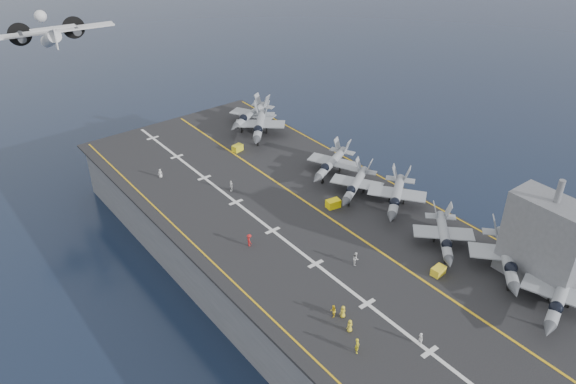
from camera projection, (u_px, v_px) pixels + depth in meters
ground at (303, 270)px, 92.17m from camera, size 500.00×500.00×0.00m
hull at (303, 245)px, 89.57m from camera, size 36.00×90.00×10.00m
flight_deck at (304, 218)px, 86.87m from camera, size 38.00×92.00×0.40m
foul_line at (319, 210)px, 88.32m from camera, size 0.35×90.00×0.02m
landing_centerline at (273, 231)px, 83.62m from camera, size 0.50×90.00×0.02m
deck_edge_port at (209, 258)px, 77.88m from camera, size 0.25×90.00×0.02m
deck_edge_stbd at (387, 180)px, 96.41m from camera, size 0.25×90.00×0.02m
island_superstructure at (548, 232)px, 70.40m from camera, size 5.00×10.00×15.00m
fighter_jet_0 at (560, 295)px, 67.86m from camera, size 16.10×13.27×4.80m
fighter_jet_1 at (507, 255)px, 74.44m from camera, size 17.13×16.79×5.00m
fighter_jet_2 at (444, 234)px, 79.00m from camera, size 15.04×15.05×4.43m
fighter_jet_3 at (397, 195)px, 87.91m from camera, size 16.41×15.42×4.75m
fighter_jet_4 at (356, 184)px, 91.14m from camera, size 15.24×13.73×4.41m
fighter_jet_5 at (331, 162)px, 97.25m from camera, size 15.67×13.59×4.57m
fighter_jet_7 at (260, 124)px, 110.05m from camera, size 17.13×17.70×5.15m
fighter_jet_8 at (251, 114)px, 114.60m from camera, size 16.81×14.76×4.89m
tow_cart_a at (438, 271)px, 74.70m from camera, size 2.05×1.45×1.16m
tow_cart_b at (333, 204)px, 88.85m from camera, size 2.37×1.75×1.30m
tow_cart_c at (238, 148)px, 105.67m from camera, size 2.19×1.66×1.18m
crew_0 at (343, 312)px, 67.67m from camera, size 1.06×0.74×1.71m
crew_1 at (357, 345)px, 62.81m from camera, size 1.42×1.47×2.05m
crew_2 at (333, 311)px, 67.76m from camera, size 1.21×1.20×1.70m
crew_3 at (249, 240)px, 79.95m from camera, size 1.01×1.31×1.94m
crew_4 at (231, 186)px, 92.96m from camera, size 1.07×1.35×1.97m
crew_5 at (160, 173)px, 96.93m from camera, size 1.14×1.02×1.59m
crew_6 at (421, 339)px, 63.93m from camera, size 0.88×1.14×1.71m
crew_7 at (356, 258)px, 76.35m from camera, size 1.39×1.39×1.96m
transport_plane at (51, 39)px, 111.08m from camera, size 27.45×20.69×5.96m
crew_8 at (350, 326)px, 65.65m from camera, size 1.06×0.74×1.71m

